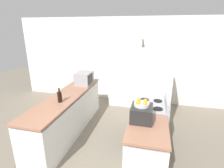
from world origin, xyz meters
name	(u,v)px	position (x,y,z in m)	size (l,w,h in m)	color
wall_back	(124,61)	(0.00, 3.60, 1.30)	(7.00, 0.06, 2.60)	silver
counter_left	(68,114)	(-0.88, 1.43, 0.44)	(0.60, 2.66, 0.91)	silver
counter_right	(146,154)	(0.88, 0.53, 0.44)	(0.60, 0.86, 0.91)	silver
pantry_cabinet	(125,73)	(0.08, 3.29, 1.00)	(0.92, 0.54, 1.99)	silver
stove	(149,125)	(0.90, 1.36, 0.46)	(0.66, 0.76, 1.07)	#9E9EA3
refrigerator	(154,90)	(0.94, 2.18, 0.92)	(0.75, 0.80, 1.83)	white
microwave	(84,78)	(-0.79, 2.22, 1.06)	(0.37, 0.47, 0.31)	#939399
wine_bottle	(60,97)	(-0.82, 1.06, 1.01)	(0.08, 0.08, 0.29)	black
toaster_oven	(142,113)	(0.77, 0.72, 1.02)	(0.33, 0.38, 0.24)	black
fruit_bowl	(142,104)	(0.76, 0.74, 1.18)	(0.23, 0.23, 0.10)	silver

